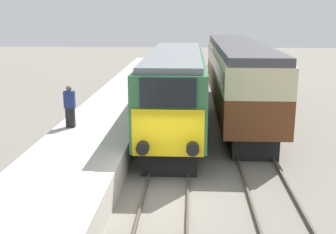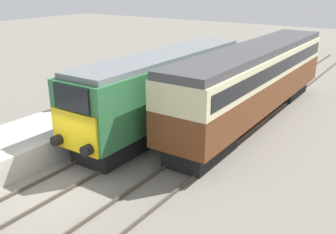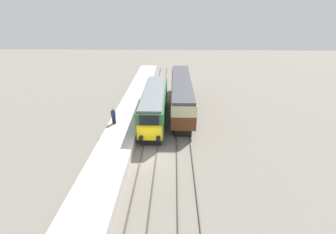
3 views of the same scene
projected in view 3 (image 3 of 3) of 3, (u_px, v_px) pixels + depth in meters
name	position (u px, v px, depth m)	size (l,w,h in m)	color
ground_plane	(149.00, 158.00, 21.30)	(120.00, 120.00, 0.00)	slate
platform_left	(129.00, 116.00, 28.33)	(3.50, 50.00, 1.05)	#B7B2A8
rails_near_track	(153.00, 131.00, 25.76)	(1.51, 60.00, 0.14)	#4C4238
rails_far_track	(183.00, 131.00, 25.68)	(1.50, 60.00, 0.14)	#4C4238
locomotive	(155.00, 104.00, 27.32)	(2.70, 12.91, 4.01)	black
passenger_carriage	(182.00, 92.00, 30.53)	(2.75, 16.13, 4.18)	black
person_on_platform	(114.00, 116.00, 24.95)	(0.44, 0.26, 1.80)	black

